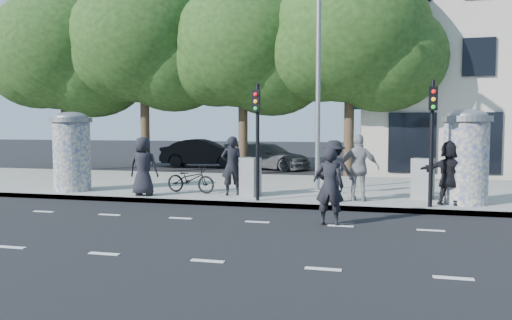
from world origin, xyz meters
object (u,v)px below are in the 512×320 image
(car_mid, at_px, (204,153))
(street_lamp, at_px, (318,52))
(man_road, at_px, (330,186))
(ad_column_left, at_px, (72,149))
(traffic_pole_near, at_px, (257,129))
(cabinet_right, at_px, (423,179))
(ped_a, at_px, (143,166))
(car_right, at_px, (268,156))
(ad_column_right, at_px, (466,154))
(bicycle, at_px, (191,179))
(ped_d, at_px, (334,171))
(cabinet_left, at_px, (250,177))
(traffic_pole_far, at_px, (432,130))
(ped_f, at_px, (450,173))
(ped_b, at_px, (232,166))
(ped_e, at_px, (359,168))

(car_mid, bearing_deg, street_lamp, -148.90)
(man_road, bearing_deg, ad_column_left, -15.70)
(traffic_pole_near, height_order, man_road, traffic_pole_near)
(traffic_pole_near, height_order, car_mid, traffic_pole_near)
(man_road, bearing_deg, cabinet_right, -118.63)
(ped_a, relative_size, car_right, 0.39)
(ad_column_right, height_order, car_mid, ad_column_right)
(man_road, relative_size, cabinet_right, 1.51)
(ad_column_left, bearing_deg, bicycle, 6.27)
(ad_column_left, height_order, man_road, ad_column_left)
(traffic_pole_near, xyz_separation_m, ped_d, (2.18, 0.33, -1.19))
(ped_a, xyz_separation_m, bicycle, (1.18, 0.99, -0.48))
(street_lamp, bearing_deg, man_road, -79.78)
(ped_d, height_order, car_right, ped_d)
(man_road, distance_m, cabinet_left, 4.25)
(traffic_pole_far, height_order, car_mid, traffic_pole_far)
(ad_column_left, xyz_separation_m, man_road, (8.93, -3.03, -0.62))
(traffic_pole_far, bearing_deg, street_lamp, 140.12)
(street_lamp, distance_m, car_right, 10.70)
(man_road, height_order, bicycle, man_road)
(traffic_pole_near, height_order, ped_f, traffic_pole_near)
(ad_column_left, relative_size, man_road, 1.44)
(street_lamp, bearing_deg, traffic_pole_far, -39.88)
(ad_column_right, distance_m, car_mid, 16.78)
(ped_b, bearing_deg, bicycle, -32.67)
(cabinet_left, bearing_deg, ped_a, -144.78)
(ped_b, relative_size, car_right, 0.39)
(street_lamp, relative_size, ped_d, 4.51)
(traffic_pole_far, relative_size, man_road, 1.84)
(bicycle, bearing_deg, traffic_pole_near, -107.18)
(man_road, distance_m, cabinet_right, 4.55)
(ad_column_left, relative_size, street_lamp, 0.33)
(cabinet_right, bearing_deg, street_lamp, -176.57)
(ped_b, distance_m, cabinet_left, 0.68)
(ped_b, height_order, ped_e, ped_e)
(ped_b, xyz_separation_m, cabinet_right, (5.76, 0.64, -0.32))
(ped_b, bearing_deg, ped_d, 146.49)
(ped_d, xyz_separation_m, man_road, (0.15, -2.65, -0.12))
(traffic_pole_near, height_order, ped_e, traffic_pole_near)
(car_right, bearing_deg, traffic_pole_near, -149.52)
(ped_e, xyz_separation_m, bicycle, (-5.41, 0.50, -0.52))
(ad_column_right, bearing_deg, traffic_pole_near, -171.11)
(ad_column_right, distance_m, ped_e, 2.95)
(ped_a, distance_m, cabinet_right, 8.54)
(ad_column_left, distance_m, ped_e, 9.50)
(bicycle, height_order, car_right, car_right)
(ad_column_right, height_order, cabinet_right, ad_column_right)
(bicycle, bearing_deg, cabinet_left, -89.50)
(car_mid, bearing_deg, ped_e, -149.57)
(ped_b, distance_m, cabinet_right, 5.80)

